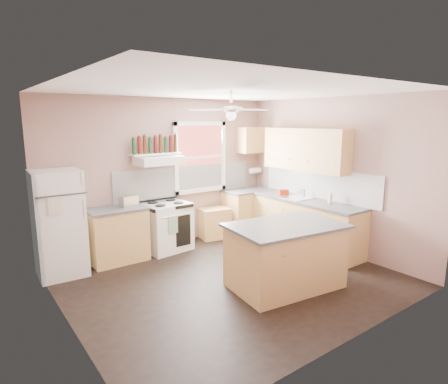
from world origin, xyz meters
TOP-DOWN VIEW (x-y plane):
  - floor at (0.00, 0.00)m, footprint 4.50×4.50m
  - ceiling at (0.00, 0.00)m, footprint 4.50×4.50m
  - wall_back at (0.00, 2.02)m, footprint 4.50×0.05m
  - wall_right at (2.27, 0.00)m, footprint 0.05×4.00m
  - wall_left at (-2.27, 0.00)m, footprint 0.05×4.00m
  - backsplash_back at (0.45, 1.99)m, footprint 2.90×0.03m
  - backsplash_right at (2.23, 0.30)m, footprint 0.03×2.60m
  - window_view at (0.75, 1.98)m, footprint 1.00×0.02m
  - window_frame at (0.75, 1.96)m, footprint 1.16×0.07m
  - refrigerator at (-1.95, 1.65)m, footprint 0.71×0.69m
  - base_cabinet_left at (-1.06, 1.70)m, footprint 0.90×0.60m
  - counter_left at (-1.06, 1.70)m, footprint 0.92×0.62m
  - toaster at (-0.83, 1.69)m, footprint 0.30×0.20m
  - stove at (-0.15, 1.70)m, footprint 0.84×0.71m
  - range_hood at (-0.23, 1.75)m, footprint 0.78×0.50m
  - bottle_shelf at (-0.23, 1.87)m, footprint 0.90×0.26m
  - cart at (0.94, 1.75)m, footprint 0.62×0.48m
  - base_cabinet_corner at (1.75, 1.70)m, footprint 1.00×0.60m
  - base_cabinet_right at (1.95, 0.30)m, footprint 0.60×2.20m
  - counter_corner at (1.75, 1.70)m, footprint 1.02×0.62m
  - counter_right at (1.94, 0.30)m, footprint 0.62×2.22m
  - sink at (1.94, 0.50)m, footprint 0.55×0.45m
  - faucet at (2.10, 0.50)m, footprint 0.03×0.03m
  - upper_cabinet_right at (2.08, 0.50)m, footprint 0.33×1.80m
  - upper_cabinet_corner at (1.95, 1.83)m, footprint 0.60×0.33m
  - paper_towel at (2.07, 1.86)m, footprint 0.26×0.12m
  - island at (0.47, -0.64)m, footprint 1.57×1.11m
  - island_top at (0.47, -0.64)m, footprint 1.67×1.20m
  - ceiling_fan_hub at (0.00, 0.00)m, footprint 0.20×0.20m
  - soap_bottle at (2.05, -0.14)m, footprint 0.12×0.12m
  - red_caddy at (1.94, 0.87)m, footprint 0.21×0.18m
  - wine_bottles at (-0.23, 1.87)m, footprint 0.86×0.06m

SIDE VIEW (x-z plane):
  - floor at x=0.00m, z-range 0.00..0.00m
  - cart at x=0.94m, z-range 0.00..0.56m
  - base_cabinet_left at x=-1.06m, z-range 0.00..0.86m
  - stove at x=-0.15m, z-range 0.00..0.86m
  - base_cabinet_corner at x=1.75m, z-range 0.00..0.86m
  - base_cabinet_right at x=1.95m, z-range 0.00..0.86m
  - island at x=0.47m, z-range 0.00..0.86m
  - refrigerator at x=-1.95m, z-range 0.00..1.59m
  - counter_left at x=-1.06m, z-range 0.86..0.90m
  - counter_corner at x=1.75m, z-range 0.86..0.90m
  - counter_right at x=1.94m, z-range 0.86..0.90m
  - island_top at x=0.47m, z-range 0.86..0.90m
  - sink at x=1.94m, z-range 0.88..0.91m
  - red_caddy at x=1.94m, z-range 0.90..1.00m
  - faucet at x=2.10m, z-range 0.90..1.04m
  - toaster at x=-0.83m, z-range 0.90..1.08m
  - soap_bottle at x=2.05m, z-range 0.90..1.13m
  - backsplash_back at x=0.45m, z-range 0.90..1.45m
  - backsplash_right at x=2.23m, z-range 0.90..1.45m
  - paper_towel at x=2.07m, z-range 1.19..1.31m
  - wall_back at x=0.00m, z-range 0.00..2.70m
  - wall_right at x=2.27m, z-range 0.00..2.70m
  - wall_left at x=-2.27m, z-range 0.00..2.70m
  - window_view at x=0.75m, z-range 1.00..2.20m
  - window_frame at x=0.75m, z-range 0.92..2.28m
  - range_hood at x=-0.23m, z-range 1.55..1.69m
  - bottle_shelf at x=-0.23m, z-range 1.71..1.73m
  - upper_cabinet_right at x=2.08m, z-range 1.40..2.16m
  - wine_bottles at x=-0.23m, z-range 1.73..2.04m
  - upper_cabinet_corner at x=1.95m, z-range 1.64..2.16m
  - ceiling_fan_hub at x=0.00m, z-range 2.41..2.49m
  - ceiling at x=0.00m, z-range 2.70..2.70m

